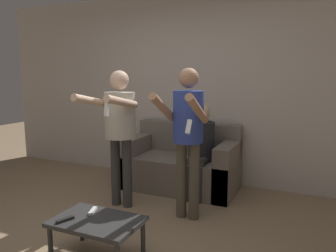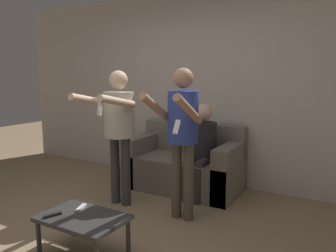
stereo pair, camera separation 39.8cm
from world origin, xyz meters
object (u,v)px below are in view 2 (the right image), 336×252
object	(u,v)px
person_seated	(201,145)
remote_near	(52,215)
person_standing_right	(182,127)
remote_far	(81,208)
person_standing_left	(118,121)
coffee_table	(83,221)
couch	(184,166)

from	to	relation	value
person_seated	remote_near	distance (m)	2.01
remote_near	person_seated	bearing A→B (deg)	74.75
person_standing_right	remote_far	distance (m)	1.26
person_standing_left	person_standing_right	xyz separation A→B (m)	(0.83, 0.00, -0.00)
person_standing_left	person_seated	bearing A→B (deg)	45.47
person_seated	coffee_table	distance (m)	1.85
person_standing_right	person_seated	size ratio (longest dim) A/B	1.36
remote_near	remote_far	distance (m)	0.26
couch	coffee_table	distance (m)	1.94
remote_near	remote_far	world-z (taller)	same
person_standing_right	remote_far	bearing A→B (deg)	-119.14
remote_far	person_standing_left	bearing A→B (deg)	107.87
couch	remote_far	xyz separation A→B (m)	(-0.11, -1.84, 0.06)
person_seated	remote_far	xyz separation A→B (m)	(-0.42, -1.69, -0.30)
person_seated	remote_near	bearing A→B (deg)	-105.25
person_seated	remote_near	xyz separation A→B (m)	(-0.52, -1.92, -0.30)
person_seated	couch	bearing A→B (deg)	154.36
remote_near	coffee_table	bearing A→B (deg)	30.80
person_standing_left	coffee_table	bearing A→B (deg)	-67.98
coffee_table	couch	bearing A→B (deg)	90.26
couch	person_seated	world-z (taller)	person_seated
couch	person_standing_right	xyz separation A→B (m)	(0.42, -0.89, 0.70)
person_standing_left	person_seated	distance (m)	1.10
couch	coffee_table	bearing A→B (deg)	-89.74
coffee_table	remote_far	distance (m)	0.17
person_standing_right	remote_far	xyz separation A→B (m)	(-0.53, -0.95, -0.64)
person_seated	person_standing_right	bearing A→B (deg)	-82.07
person_standing_left	remote_near	bearing A→B (deg)	-80.16
person_standing_right	remote_far	size ratio (longest dim) A/B	10.51
coffee_table	person_standing_right	bearing A→B (deg)	68.82
person_standing_right	coffee_table	xyz separation A→B (m)	(-0.41, -1.05, -0.69)
person_standing_left	person_seated	size ratio (longest dim) A/B	1.34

